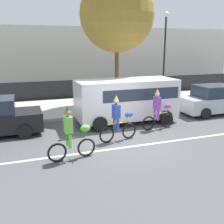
% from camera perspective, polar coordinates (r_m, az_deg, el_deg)
% --- Properties ---
extents(ground_plane, '(80.00, 80.00, 0.00)m').
position_cam_1_polar(ground_plane, '(10.75, 3.19, -6.59)').
color(ground_plane, '#4C4C4F').
extents(road_centre_line, '(36.00, 0.14, 0.01)m').
position_cam_1_polar(road_centre_line, '(10.32, 4.26, -7.49)').
color(road_centre_line, beige).
rests_on(road_centre_line, ground).
extents(sidewalk_curb, '(60.00, 5.00, 0.15)m').
position_cam_1_polar(sidewalk_curb, '(16.66, -5.35, 1.25)').
color(sidewalk_curb, '#ADAAA3').
rests_on(sidewalk_curb, ground).
extents(fence_line, '(40.00, 0.08, 1.40)m').
position_cam_1_polar(fence_line, '(19.32, -7.49, 4.90)').
color(fence_line, black).
rests_on(fence_line, ground).
extents(building_backdrop, '(28.00, 8.00, 5.42)m').
position_cam_1_polar(building_backdrop, '(28.19, -4.84, 12.03)').
color(building_backdrop, beige).
rests_on(building_backdrop, ground).
extents(parade_cyclist_lime, '(1.72, 0.51, 1.92)m').
position_cam_1_polar(parade_cyclist_lime, '(9.04, -8.71, -5.19)').
color(parade_cyclist_lime, black).
rests_on(parade_cyclist_lime, ground).
extents(parade_cyclist_cobalt, '(1.71, 0.52, 1.92)m').
position_cam_1_polar(parade_cyclist_cobalt, '(10.66, 1.43, -1.97)').
color(parade_cyclist_cobalt, black).
rests_on(parade_cyclist_cobalt, ground).
extents(parade_cyclist_purple, '(1.72, 0.50, 1.92)m').
position_cam_1_polar(parade_cyclist_purple, '(12.37, 10.13, 0.11)').
color(parade_cyclist_purple, black).
rests_on(parade_cyclist_purple, ground).
extents(parked_van_white, '(5.00, 2.22, 2.18)m').
position_cam_1_polar(parked_van_white, '(13.22, 3.43, 3.18)').
color(parked_van_white, white).
rests_on(parked_van_white, ground).
extents(parked_car_silver, '(4.10, 1.92, 1.64)m').
position_cam_1_polar(parked_car_silver, '(16.14, 21.42, 2.44)').
color(parked_car_silver, '#B7BABF').
rests_on(parked_car_silver, ground).
extents(street_lamp_post, '(0.36, 0.36, 5.86)m').
position_cam_1_polar(street_lamp_post, '(18.87, 11.45, 14.54)').
color(street_lamp_post, black).
rests_on(street_lamp_post, sidewalk_curb).
extents(street_tree_near_lamp, '(4.29, 4.29, 7.54)m').
position_cam_1_polar(street_tree_near_lamp, '(15.99, 1.08, 20.47)').
color(street_tree_near_lamp, brown).
rests_on(street_tree_near_lamp, sidewalk_curb).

